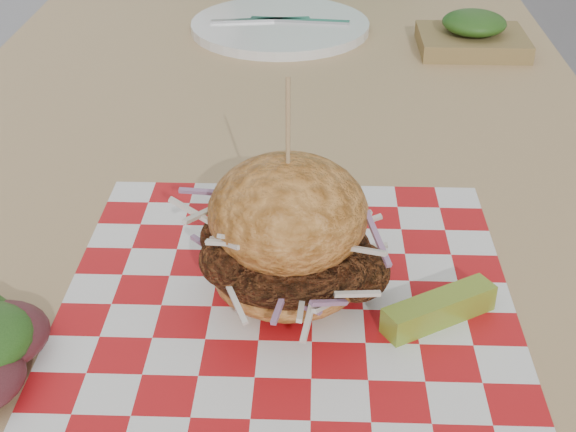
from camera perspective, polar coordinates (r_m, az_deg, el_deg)
patio_table at (r=0.91m, az=-1.70°, el=-0.05°), size 0.80×1.20×0.75m
patio_chair at (r=1.86m, az=-0.36°, el=12.87°), size 0.50×0.51×0.95m
paper_liner at (r=0.65m, az=0.00°, el=-5.55°), size 0.36×0.36×0.00m
sandwich at (r=0.62m, az=0.00°, el=-1.67°), size 0.16×0.16×0.19m
pickle_spear at (r=0.63m, az=10.69°, el=-6.52°), size 0.09×0.07×0.02m
place_setting at (r=1.25m, az=-0.56°, el=13.36°), size 0.27×0.27×0.02m
kraft_tray at (r=1.19m, az=13.01°, el=12.45°), size 0.15×0.12×0.06m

